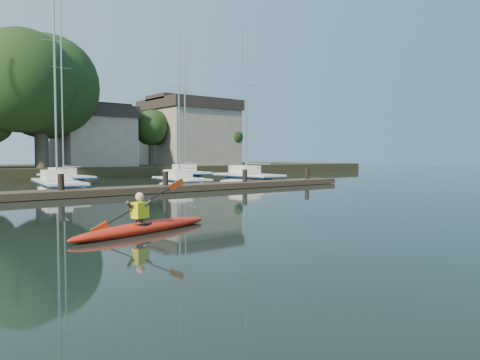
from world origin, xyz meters
TOP-DOWN VIEW (x-y plane):
  - ground at (0.00, 0.00)m, footprint 160.00×160.00m
  - kayak at (-4.72, 1.64)m, footprint 4.88×1.93m
  - dock at (0.00, 14.00)m, footprint 34.00×2.00m
  - sailboat_2 at (-1.72, 18.62)m, footprint 3.49×9.52m
  - sailboat_3 at (6.54, 18.12)m, footprint 2.87×7.64m
  - sailboat_4 at (12.68, 18.10)m, footprint 2.56×7.90m
  - sailboat_6 at (1.55, 27.35)m, footprint 2.18×9.74m
  - sailboat_7 at (12.56, 26.98)m, footprint 3.85×8.96m
  - shore at (1.61, 40.29)m, footprint 90.00×25.25m

SIDE VIEW (x-z plane):
  - sailboat_4 at x=12.68m, z-range -6.88..6.45m
  - sailboat_7 at x=12.56m, z-range -7.21..6.79m
  - sailboat_2 at x=-1.72m, z-range -7.90..7.51m
  - sailboat_6 at x=1.55m, z-range -7.90..7.54m
  - sailboat_3 at x=6.54m, z-range -6.19..5.83m
  - ground at x=0.00m, z-range 0.00..0.00m
  - kayak at x=-4.72m, z-range -0.59..0.97m
  - dock at x=0.00m, z-range -0.70..1.10m
  - shore at x=1.61m, z-range -3.15..9.60m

